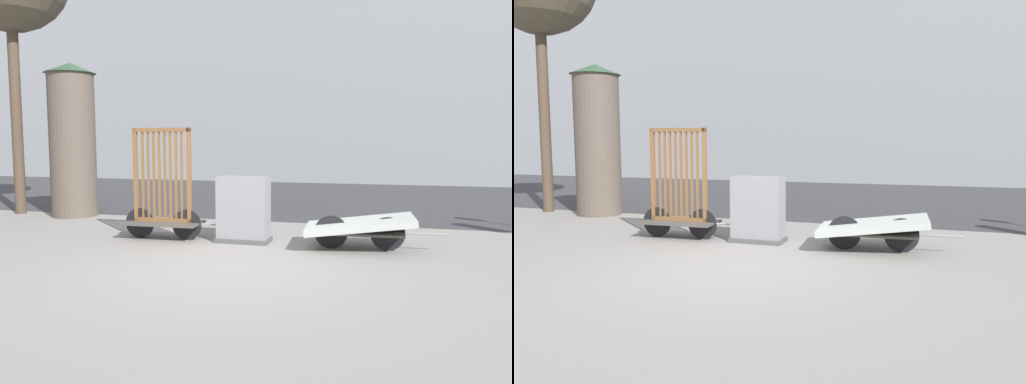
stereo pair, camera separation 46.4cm
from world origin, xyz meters
The scene contains 7 objects.
ground_plane centered at (0.00, 0.00, 0.00)m, with size 60.00×60.00×0.00m, color gray.
road_strip centered at (0.00, 9.05, 0.00)m, with size 56.00×10.08×0.01m.
building_facade centered at (0.00, 16.09, 7.84)m, with size 48.00×4.00×15.68m.
bike_cart_with_bedframe centered at (-1.76, 1.64, 0.69)m, with size 2.15×0.75×2.03m.
bike_cart_with_mattress centered at (1.77, 1.64, 0.39)m, with size 2.32×1.18×0.59m.
utility_cabinet centered at (-0.26, 1.75, 0.54)m, with size 0.96×0.50×1.17m.
advertising_column centered at (-5.02, 3.66, 1.83)m, with size 1.18×1.18×3.60m.
Camera 1 is at (2.20, -6.67, 1.82)m, focal length 35.00 mm.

